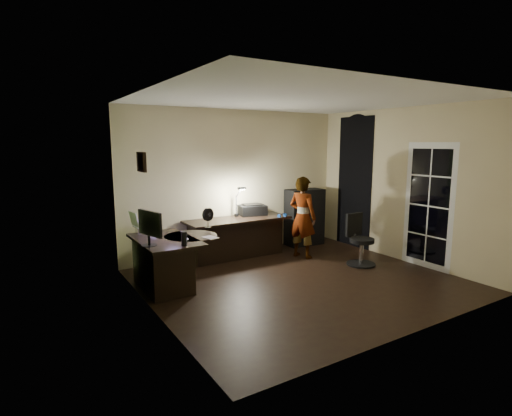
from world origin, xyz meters
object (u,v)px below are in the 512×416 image
cabinet (304,217)px  desk_right (238,238)px  monitor (149,234)px  office_chair (362,240)px  desk_left (166,263)px  person (303,217)px

cabinet → desk_right: bearing=-172.3°
monitor → office_chair: bearing=-22.3°
desk_left → cabinet: (3.28, 0.94, 0.21)m
desk_left → office_chair: office_chair is taller
office_chair → person: 1.13m
monitor → person: bearing=-6.1°
cabinet → desk_left: bearing=-160.5°
desk_right → desk_left: bearing=-153.3°
cabinet → office_chair: 1.66m
desk_right → person: bearing=-30.9°
cabinet → person: (-0.63, -0.73, 0.17)m
desk_left → person: size_ratio=0.85×
desk_right → person: 1.24m
desk_left → monitor: bearing=-141.4°
monitor → cabinet: bearing=3.4°
person → desk_right: bearing=40.1°
desk_left → office_chair: size_ratio=1.44×
desk_right → office_chair: size_ratio=2.21×
desk_right → monitor: bearing=-151.0°
office_chair → person: size_ratio=0.59×
person → office_chair: bearing=-166.9°
office_chair → person: person is taller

